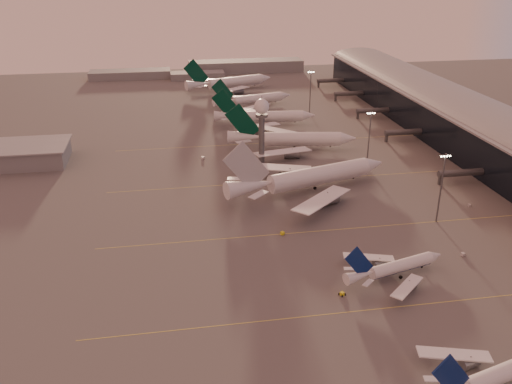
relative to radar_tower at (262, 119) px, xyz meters
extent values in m
plane|color=#504E4E|center=(-5.00, -120.00, -20.95)|extent=(700.00, 700.00, 0.00)
cube|color=#D5C54B|center=(25.00, -110.00, -20.94)|extent=(180.00, 0.25, 0.02)
cube|color=#D5C54B|center=(25.00, -65.00, -20.94)|extent=(180.00, 0.25, 0.02)
cube|color=#D5C54B|center=(25.00, -20.00, -20.94)|extent=(180.00, 0.25, 0.02)
cube|color=#D5C54B|center=(25.00, 30.00, -20.94)|extent=(180.00, 0.25, 0.02)
cube|color=black|center=(103.00, -10.00, -11.95)|extent=(36.00, 360.00, 18.00)
cylinder|color=gray|center=(103.00, -10.00, -2.95)|extent=(10.08, 360.00, 10.08)
cube|color=gray|center=(103.00, -10.00, -2.75)|extent=(40.00, 362.00, 0.80)
cylinder|color=#4E5055|center=(77.00, -34.00, -16.45)|extent=(22.00, 2.80, 2.80)
cube|color=#4E5055|center=(67.00, -34.00, -18.75)|extent=(1.20, 1.20, 4.40)
cylinder|color=#4E5055|center=(77.00, 22.00, -16.45)|extent=(22.00, 2.80, 2.80)
cube|color=#4E5055|center=(67.00, 22.00, -18.75)|extent=(1.20, 1.20, 4.40)
cylinder|color=#4E5055|center=(77.00, 64.00, -16.45)|extent=(22.00, 2.80, 2.80)
cube|color=#4E5055|center=(67.00, 64.00, -18.75)|extent=(1.20, 1.20, 4.40)
cylinder|color=#4E5055|center=(77.00, 106.00, -16.45)|extent=(22.00, 2.80, 2.80)
cube|color=#4E5055|center=(67.00, 106.00, -18.75)|extent=(1.20, 1.20, 4.40)
cylinder|color=#4E5055|center=(77.00, 146.00, -16.45)|extent=(22.00, 2.80, 2.80)
cube|color=#4E5055|center=(67.00, 146.00, -18.75)|extent=(1.20, 1.20, 4.40)
cylinder|color=#4E5055|center=(0.00, 0.00, -9.95)|extent=(2.60, 2.60, 22.00)
cylinder|color=#4E5055|center=(0.00, 0.00, 1.55)|extent=(5.20, 5.20, 1.20)
sphere|color=silver|center=(0.00, 0.00, 5.45)|extent=(6.40, 6.40, 6.40)
cylinder|color=#4E5055|center=(0.00, 0.00, 9.15)|extent=(0.16, 0.16, 2.00)
cylinder|color=#4E5055|center=(50.00, -65.00, -8.45)|extent=(0.56, 0.56, 25.00)
cube|color=#4E5055|center=(50.00, -65.00, 3.55)|extent=(3.60, 0.25, 0.25)
sphere|color=#FFEABF|center=(48.50, -65.00, 3.15)|extent=(0.56, 0.56, 0.56)
sphere|color=#FFEABF|center=(49.50, -65.00, 3.15)|extent=(0.56, 0.56, 0.56)
sphere|color=#FFEABF|center=(50.50, -65.00, 3.15)|extent=(0.56, 0.56, 0.56)
sphere|color=#FFEABF|center=(51.50, -65.00, 3.15)|extent=(0.56, 0.56, 0.56)
cylinder|color=#4E5055|center=(45.00, -10.00, -8.45)|extent=(0.56, 0.56, 25.00)
cube|color=#4E5055|center=(45.00, -10.00, 3.55)|extent=(3.60, 0.25, 0.25)
sphere|color=#FFEABF|center=(43.50, -10.00, 3.15)|extent=(0.56, 0.56, 0.56)
sphere|color=#FFEABF|center=(44.50, -10.00, 3.15)|extent=(0.56, 0.56, 0.56)
sphere|color=#FFEABF|center=(45.50, -10.00, 3.15)|extent=(0.56, 0.56, 0.56)
sphere|color=#FFEABF|center=(46.50, -10.00, 3.15)|extent=(0.56, 0.56, 0.56)
cylinder|color=#4E5055|center=(43.00, 80.00, -8.45)|extent=(0.56, 0.56, 25.00)
cube|color=#4E5055|center=(43.00, 80.00, 3.55)|extent=(3.60, 0.25, 0.25)
sphere|color=#FFEABF|center=(41.50, 80.00, 3.15)|extent=(0.56, 0.56, 0.56)
sphere|color=#FFEABF|center=(42.50, 80.00, 3.15)|extent=(0.56, 0.56, 0.56)
sphere|color=#FFEABF|center=(43.50, 80.00, 3.15)|extent=(0.56, 0.56, 0.56)
sphere|color=#FFEABF|center=(44.50, 80.00, 3.15)|extent=(0.56, 0.56, 0.56)
cube|color=slate|center=(-65.00, 200.00, -17.95)|extent=(60.00, 18.00, 6.00)
cube|color=slate|center=(25.00, 210.00, -16.45)|extent=(90.00, 20.00, 9.00)
cube|color=slate|center=(-15.00, 190.00, -18.45)|extent=(40.00, 15.00, 5.00)
cylinder|color=silver|center=(27.70, -140.56, -17.81)|extent=(22.78, 9.69, 3.84)
cylinder|color=navy|center=(27.70, -140.56, -18.68)|extent=(22.06, 8.53, 2.77)
cube|color=silver|center=(19.85, -132.91, -18.49)|extent=(16.76, 7.26, 1.21)
cylinder|color=slate|center=(23.10, -134.33, -20.24)|extent=(4.87, 3.57, 2.50)
cube|color=slate|center=(23.10, -134.33, -19.16)|extent=(0.36, 0.32, 1.54)
cube|color=navy|center=(11.80, -144.93, -12.58)|extent=(10.26, 3.14, 11.45)
cube|color=silver|center=(11.13, -140.58, -17.24)|extent=(4.60, 2.42, 0.25)
cylinder|color=black|center=(25.36, -138.89, -20.39)|extent=(1.21, 0.78, 1.11)
cylinder|color=silver|center=(23.59, -95.60, -18.08)|extent=(20.84, 8.97, 3.52)
cylinder|color=navy|center=(23.59, -95.60, -18.87)|extent=(20.18, 7.91, 2.53)
cone|color=silver|center=(35.46, -92.27, -18.08)|extent=(4.80, 4.47, 3.52)
cone|color=silver|center=(9.48, -99.56, -17.64)|extent=(9.29, 5.73, 3.52)
cube|color=silver|center=(21.05, -105.30, -18.70)|extent=(13.20, 12.83, 1.11)
cylinder|color=slate|center=(22.92, -102.65, -20.30)|extent=(4.47, 3.28, 2.29)
cube|color=slate|center=(22.92, -102.65, -19.31)|extent=(0.33, 0.30, 1.41)
cube|color=silver|center=(16.37, -88.64, -18.70)|extent=(15.34, 6.57, 1.11)
cylinder|color=slate|center=(19.34, -89.93, -20.30)|extent=(4.47, 3.28, 2.29)
cube|color=slate|center=(19.34, -89.93, -19.31)|extent=(0.33, 0.30, 1.41)
cube|color=navy|center=(9.06, -99.68, -13.29)|extent=(9.38, 2.92, 10.48)
cube|color=silver|center=(10.59, -103.41, -17.55)|extent=(3.98, 3.78, 0.23)
cube|color=silver|center=(8.42, -95.71, -17.55)|extent=(4.20, 2.19, 0.23)
cylinder|color=black|center=(31.15, -93.48, -20.49)|extent=(0.46, 0.46, 0.93)
cylinder|color=black|center=(21.44, -94.09, -20.44)|extent=(1.11, 0.72, 1.02)
cylinder|color=black|center=(22.54, -98.01, -20.44)|extent=(1.11, 0.72, 1.02)
cylinder|color=silver|center=(17.65, -30.48, -16.25)|extent=(43.46, 19.23, 6.78)
cylinder|color=silver|center=(17.65, -30.48, -17.77)|extent=(42.07, 17.16, 4.88)
cone|color=silver|center=(42.39, -22.87, -16.25)|extent=(10.02, 8.95, 6.78)
cone|color=silver|center=(-11.78, -39.53, -15.40)|extent=(19.38, 11.83, 6.78)
cube|color=silver|center=(12.83, -50.84, -17.43)|extent=(27.09, 27.15, 2.01)
cylinder|color=slate|center=(16.60, -45.22, -20.18)|extent=(9.32, 6.68, 4.41)
cube|color=slate|center=(16.60, -45.22, -18.62)|extent=(0.39, 0.36, 2.71)
cube|color=silver|center=(2.23, -16.35, -17.43)|extent=(31.94, 12.98, 2.01)
cylinder|color=slate|center=(8.50, -18.88, -20.18)|extent=(9.32, 6.68, 4.41)
cube|color=slate|center=(8.50, -18.88, -18.62)|extent=(0.39, 0.36, 2.71)
cube|color=#B1B4B9|center=(-12.65, -39.80, -7.39)|extent=(18.07, 5.89, 20.12)
cube|color=silver|center=(-9.66, -47.66, -15.23)|extent=(8.28, 8.04, 0.27)
cube|color=silver|center=(-14.60, -31.61, -15.23)|extent=(8.78, 4.41, 0.27)
cylinder|color=black|center=(33.41, -25.64, -20.40)|extent=(0.55, 0.55, 1.09)
cylinder|color=black|center=(13.60, -29.21, -20.35)|extent=(1.31, 0.88, 1.20)
cylinder|color=black|center=(15.01, -33.81, -20.35)|extent=(1.31, 0.88, 1.20)
cylinder|color=silver|center=(21.97, 17.50, -16.66)|extent=(38.08, 12.19, 6.06)
cylinder|color=silver|center=(21.97, 17.50, -18.03)|extent=(37.06, 10.39, 4.37)
cone|color=silver|center=(44.09, 13.79, -16.66)|extent=(8.18, 7.18, 6.06)
cone|color=silver|center=(-4.35, 21.90, -15.91)|extent=(16.55, 8.58, 6.06)
cube|color=silver|center=(10.22, 3.43, -17.72)|extent=(27.89, 14.66, 1.79)
cylinder|color=slate|center=(15.38, 6.36, -20.22)|extent=(7.83, 5.09, 3.94)
cube|color=slate|center=(15.38, 6.36, -18.79)|extent=(0.35, 0.31, 2.43)
cube|color=silver|center=(15.44, 34.62, -17.72)|extent=(25.50, 21.63, 1.79)
cylinder|color=slate|center=(19.36, 30.18, -20.22)|extent=(7.83, 5.09, 3.94)
cube|color=slate|center=(19.36, 30.18, -18.79)|extent=(0.35, 0.31, 2.43)
cube|color=#023020|center=(-5.12, 22.03, -8.67)|extent=(16.51, 3.11, 17.94)
cube|color=silver|center=(-5.81, 14.77, -15.75)|extent=(7.75, 4.68, 0.26)
cube|color=silver|center=(-3.41, 29.12, -15.75)|extent=(7.51, 6.45, 0.26)
cylinder|color=black|center=(36.06, 15.14, -20.43)|extent=(0.52, 0.52, 1.05)
cylinder|color=black|center=(19.36, 20.27, -20.37)|extent=(1.22, 0.71, 1.15)
cylinder|color=black|center=(18.60, 15.73, -20.37)|extent=(1.22, 0.71, 1.15)
cylinder|color=silver|center=(16.41, 60.24, -17.08)|extent=(34.33, 8.74, 5.48)
cylinder|color=silver|center=(16.41, 60.24, -18.31)|extent=(33.50, 7.15, 3.94)
cone|color=silver|center=(36.58, 58.28, -17.08)|extent=(7.07, 6.09, 5.48)
cone|color=silver|center=(-7.57, 62.58, -16.39)|extent=(14.70, 6.83, 5.48)
cube|color=silver|center=(6.70, 46.84, -18.04)|extent=(24.97, 14.69, 1.62)
cylinder|color=slate|center=(11.16, 49.80, -20.29)|extent=(6.89, 4.18, 3.56)
cube|color=slate|center=(11.16, 49.80, -18.99)|extent=(0.30, 0.26, 2.19)
cube|color=silver|center=(9.47, 75.27, -18.04)|extent=(23.70, 18.39, 1.62)
cylinder|color=slate|center=(13.28, 71.51, -20.29)|extent=(6.89, 4.18, 3.56)
cube|color=slate|center=(13.28, 71.51, -18.99)|extent=(0.30, 0.26, 2.19)
cube|color=#023020|center=(-8.28, 62.65, -9.85)|extent=(15.03, 1.79, 16.21)
cube|color=silver|center=(-8.45, 56.06, -16.26)|extent=(7.02, 4.60, 0.24)
cube|color=silver|center=(-7.17, 69.14, -16.26)|extent=(6.89, 5.54, 0.24)
cylinder|color=black|center=(29.25, 58.99, -20.48)|extent=(0.47, 0.47, 0.94)
cylinder|color=black|center=(13.89, 62.58, -20.43)|extent=(1.08, 0.57, 1.04)
cylinder|color=black|center=(13.49, 58.44, -20.43)|extent=(1.08, 0.57, 1.04)
cylinder|color=silver|center=(16.16, 102.07, -17.32)|extent=(31.98, 13.66, 5.13)
cylinder|color=silver|center=(16.16, 102.07, -18.48)|extent=(30.98, 12.11, 3.69)
cone|color=silver|center=(34.41, 107.28, -17.32)|extent=(7.33, 6.62, 5.13)
cone|color=silver|center=(-5.54, 95.88, -16.68)|extent=(14.23, 8.59, 5.13)
cube|color=silver|center=(12.30, 87.06, -18.22)|extent=(20.34, 19.87, 1.52)
cylinder|color=slate|center=(15.17, 91.17, -20.33)|extent=(6.83, 4.90, 3.33)
cube|color=slate|center=(15.17, 91.17, -19.12)|extent=(0.32, 0.29, 2.05)
cube|color=silver|center=(4.95, 112.79, -18.22)|extent=(23.69, 10.06, 1.52)
cylinder|color=slate|center=(9.56, 110.81, -20.33)|extent=(6.83, 4.90, 3.33)
cube|color=slate|center=(9.56, 110.81, -19.12)|extent=(0.32, 0.29, 2.05)
cube|color=#023020|center=(-6.18, 95.70, -10.56)|extent=(13.65, 4.17, 15.18)
cube|color=silver|center=(-4.07, 89.90, -16.55)|extent=(6.12, 5.83, 0.22)
cube|color=silver|center=(-7.45, 101.74, -16.55)|extent=(6.46, 3.35, 0.22)
cylinder|color=black|center=(27.78, 105.39, -20.51)|extent=(0.44, 0.44, 0.88)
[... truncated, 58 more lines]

